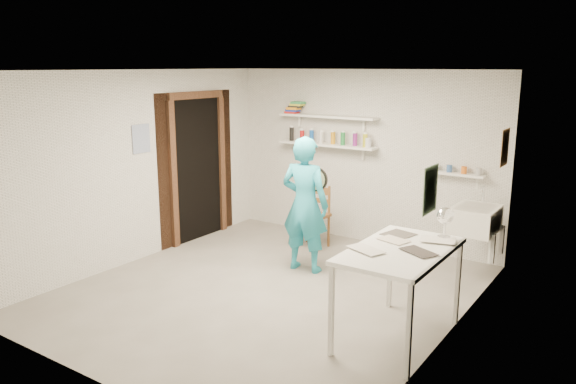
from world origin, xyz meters
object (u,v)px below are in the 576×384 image
Objects in this scene: wall_clock at (316,179)px; work_table at (398,294)px; belfast_sink at (475,219)px; man at (305,205)px; wooden_chair at (311,215)px; desk_lamp at (445,216)px.

wall_clock is 0.23× the size of work_table.
man reaches higher than belfast_sink.
wooden_chair is 0.70× the size of work_table.
wooden_chair is (-2.16, -0.13, -0.25)m from belfast_sink.
wall_clock is (-1.74, -0.70, 0.40)m from belfast_sink.
wall_clock reaches higher than desk_lamp.
wall_clock is at bearing -100.88° from man.
wall_clock is at bearing -50.91° from wooden_chair.
work_table is at bearing -112.42° from desk_lamp.
belfast_sink is at bearing 16.30° from wall_clock.
desk_lamp is (0.10, -1.43, 0.38)m from belfast_sink.
man is 10.15× the size of desk_lamp.
wooden_chair is at bearing -176.52° from belfast_sink.
man reaches higher than wall_clock.
wall_clock is 0.95m from wooden_chair.
desk_lamp is at bearing -27.14° from wooden_chair.
wooden_chair is at bearing 138.49° from work_table.
man reaches higher than wooden_chair.
wooden_chair is at bearing 150.20° from desk_lamp.
desk_lamp is (0.21, 0.52, 0.65)m from work_table.
desk_lamp is at bearing 159.19° from man.
man is 0.35m from wall_clock.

